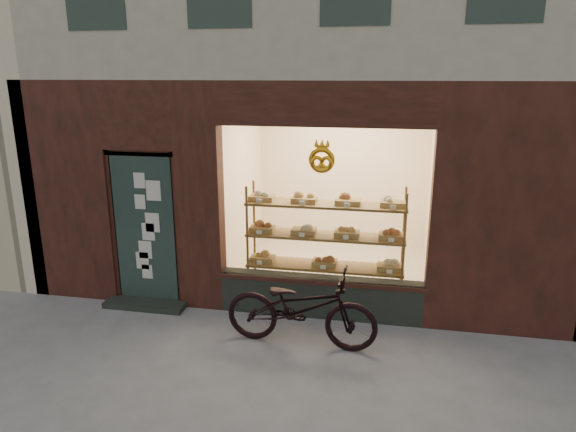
# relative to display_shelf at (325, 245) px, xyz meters

# --- Properties ---
(ground) EXTENTS (90.00, 90.00, 0.00)m
(ground) POSITION_rel_display_shelf_xyz_m (-0.45, -2.55, -0.87)
(ground) COLOR slate
(display_shelf) EXTENTS (2.20, 0.45, 1.70)m
(display_shelf) POSITION_rel_display_shelf_xyz_m (0.00, 0.00, 0.00)
(display_shelf) COLOR brown
(display_shelf) RESTS_ON ground
(bicycle) EXTENTS (1.87, 0.73, 0.97)m
(bicycle) POSITION_rel_display_shelf_xyz_m (-0.13, -1.25, -0.39)
(bicycle) COLOR black
(bicycle) RESTS_ON ground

